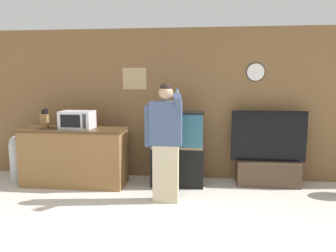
{
  "coord_description": "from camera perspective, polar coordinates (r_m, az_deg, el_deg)",
  "views": [
    {
      "loc": [
        0.53,
        -2.58,
        1.75
      ],
      "look_at": [
        -0.01,
        2.19,
        1.05
      ],
      "focal_mm": 35.0,
      "sensor_mm": 36.0,
      "label": 1
    }
  ],
  "objects": [
    {
      "name": "wall_back_paneled",
      "position": [
        5.74,
        1.19,
        3.8
      ],
      "size": [
        10.0,
        0.08,
        2.6
      ],
      "color": "brown",
      "rests_on": "ground_plane"
    },
    {
      "name": "counter_island",
      "position": [
        5.64,
        -15.96,
        -5.13
      ],
      "size": [
        1.71,
        0.63,
        0.94
      ],
      "color": "brown",
      "rests_on": "ground_plane"
    },
    {
      "name": "microwave",
      "position": [
        5.51,
        -15.53,
        1.06
      ],
      "size": [
        0.52,
        0.37,
        0.28
      ],
      "color": "silver",
      "rests_on": "counter_island"
    },
    {
      "name": "knife_block",
      "position": [
        5.75,
        -20.69,
        0.94
      ],
      "size": [
        0.11,
        0.09,
        0.32
      ],
      "color": "brown",
      "rests_on": "counter_island"
    },
    {
      "name": "aquarium_on_stand",
      "position": [
        5.34,
        1.64,
        -4.03
      ],
      "size": [
        0.85,
        0.36,
        1.22
      ],
      "color": "black",
      "rests_on": "ground_plane"
    },
    {
      "name": "tv_on_stand",
      "position": [
        5.66,
        16.97,
        -6.3
      ],
      "size": [
        1.21,
        0.4,
        1.23
      ],
      "color": "#4C3828",
      "rests_on": "ground_plane"
    },
    {
      "name": "person_standing",
      "position": [
        4.6,
        -0.51,
        -2.6
      ],
      "size": [
        0.53,
        0.4,
        1.69
      ],
      "color": "#BCAD89",
      "rests_on": "ground_plane"
    },
    {
      "name": "trash_bin",
      "position": [
        6.22,
        -24.82,
        -5.0
      ],
      "size": [
        0.24,
        0.24,
        0.78
      ],
      "color": "#B7B7BC",
      "rests_on": "ground_plane"
    }
  ]
}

